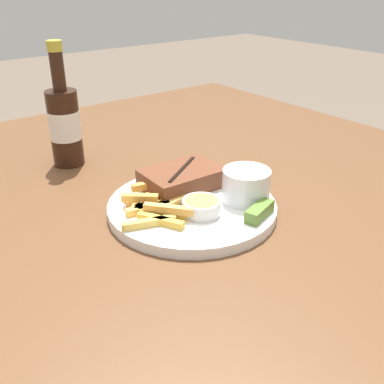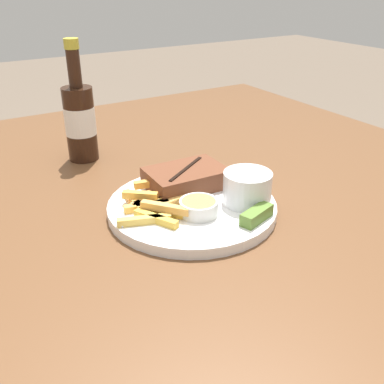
# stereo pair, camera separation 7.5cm
# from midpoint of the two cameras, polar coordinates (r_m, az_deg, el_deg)

# --- Properties ---
(dining_table) EXTENTS (1.31, 1.43, 0.76)m
(dining_table) POSITION_cam_midpoint_polar(r_m,az_deg,el_deg) (0.80, 2.69, -6.72)
(dining_table) COLOR brown
(dining_table) RESTS_ON ground_plane
(dinner_plate) EXTENTS (0.29, 0.29, 0.02)m
(dinner_plate) POSITION_cam_midpoint_polar(r_m,az_deg,el_deg) (0.76, 2.81, -2.02)
(dinner_plate) COLOR white
(dinner_plate) RESTS_ON dining_table
(steak_portion) EXTENTS (0.14, 0.10, 0.04)m
(steak_portion) POSITION_cam_midpoint_polar(r_m,az_deg,el_deg) (0.81, 1.90, 1.74)
(steak_portion) COLOR brown
(steak_portion) RESTS_ON dinner_plate
(fries_pile) EXTENTS (0.15, 0.15, 0.02)m
(fries_pile) POSITION_cam_midpoint_polar(r_m,az_deg,el_deg) (0.73, -2.23, -1.67)
(fries_pile) COLOR gold
(fries_pile) RESTS_ON dinner_plate
(coleslaw_cup) EXTENTS (0.08, 0.08, 0.05)m
(coleslaw_cup) POSITION_cam_midpoint_polar(r_m,az_deg,el_deg) (0.76, 9.87, 0.69)
(coleslaw_cup) COLOR white
(coleslaw_cup) RESTS_ON dinner_plate
(dipping_sauce_cup) EXTENTS (0.06, 0.06, 0.02)m
(dipping_sauce_cup) POSITION_cam_midpoint_polar(r_m,az_deg,el_deg) (0.72, 3.84, -1.95)
(dipping_sauce_cup) COLOR silver
(dipping_sauce_cup) RESTS_ON dinner_plate
(pickle_spear) EXTENTS (0.07, 0.04, 0.02)m
(pickle_spear) POSITION_cam_midpoint_polar(r_m,az_deg,el_deg) (0.71, 11.22, -2.96)
(pickle_spear) COLOR #567A2D
(pickle_spear) RESTS_ON dinner_plate
(fork_utensil) EXTENTS (0.13, 0.02, 0.00)m
(fork_utensil) POSITION_cam_midpoint_polar(r_m,az_deg,el_deg) (0.72, -1.86, -2.92)
(fork_utensil) COLOR #B7B7BC
(fork_utensil) RESTS_ON dinner_plate
(beer_bottle) EXTENTS (0.06, 0.06, 0.25)m
(beer_bottle) POSITION_cam_midpoint_polar(r_m,az_deg,el_deg) (0.97, -11.91, 9.03)
(beer_bottle) COLOR black
(beer_bottle) RESTS_ON dining_table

